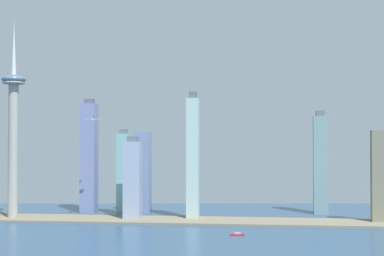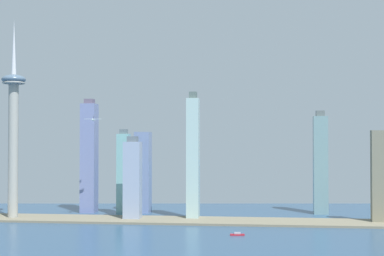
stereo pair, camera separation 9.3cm
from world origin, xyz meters
name	(u,v)px [view 2 (the right image)]	position (x,y,z in m)	size (l,w,h in m)	color
waterfront_pier	(156,220)	(0.00, 481.95, 1.45)	(872.42, 71.11, 2.90)	#77705B
observation_tower	(13,122)	(-203.36, 477.19, 137.29)	(33.55, 33.55, 281.29)	#999A92
skyscraper_0	(143,172)	(-36.24, 571.23, 61.97)	(22.99, 27.31, 123.93)	#6D80AD
skyscraper_1	(379,177)	(300.51, 490.29, 62.20)	(21.43, 12.23, 124.41)	slate
skyscraper_2	(124,174)	(-58.74, 537.31, 61.62)	(18.35, 15.72, 127.55)	#75AFB1
skyscraper_3	(89,157)	(-119.33, 564.31, 85.16)	(22.48, 25.16, 175.00)	#6F7BAD
skyscraper_4	(193,158)	(49.03, 503.26, 86.74)	(17.21, 22.08, 179.31)	#A5C4C1
skyscraper_6	(133,180)	(-33.86, 486.63, 55.92)	(23.37, 20.56, 116.53)	#92A0BC
skyscraper_7	(320,164)	(233.75, 584.10, 75.34)	(21.22, 16.56, 155.99)	gray
boat_1	(237,234)	(115.24, 376.74, 1.32)	(17.13, 6.27, 3.67)	#A61823
airplane	(93,120)	(-92.61, 492.70, 140.43)	(23.92, 24.46, 7.57)	silver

